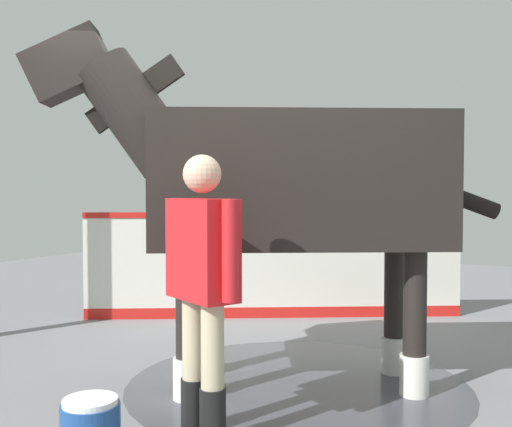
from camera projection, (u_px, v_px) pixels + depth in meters
The scene contains 5 objects.
ground_plane at pixel (270, 385), 4.44m from camera, with size 16.00×16.00×0.02m, color gray.
wet_patch at pixel (298, 385), 4.40m from camera, with size 2.49×2.49×0.00m, color #42444C.
barrier_wall at pixel (274, 269), 6.70m from camera, with size 2.26×3.60×1.17m.
horse at pixel (282, 184), 4.34m from camera, with size 2.07×3.01×2.57m.
handler at pixel (202, 277), 3.42m from camera, with size 0.40×0.61×1.62m.
Camera 1 is at (3.88, 2.04, 1.43)m, focal length 42.52 mm.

